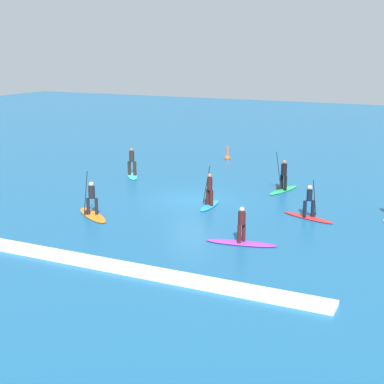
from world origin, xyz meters
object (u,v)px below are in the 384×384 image
at_px(surfer_on_teal_board, 132,168).
at_px(surfer_on_orange_board, 92,208).
at_px(marker_buoy, 227,157).
at_px(surfer_on_purple_board, 241,235).
at_px(surfer_on_red_board, 309,210).
at_px(surfer_on_blue_board, 210,198).
at_px(surfer_on_green_board, 283,182).

bearing_deg(surfer_on_teal_board, surfer_on_orange_board, -16.96).
bearing_deg(surfer_on_teal_board, marker_buoy, 120.50).
distance_m(surfer_on_purple_board, surfer_on_red_board, 5.38).
bearing_deg(surfer_on_orange_board, surfer_on_blue_board, -103.44).
bearing_deg(surfer_on_orange_board, surfer_on_purple_board, -150.03).
height_order(surfer_on_red_board, marker_buoy, surfer_on_red_board).
bearing_deg(surfer_on_red_board, surfer_on_blue_board, -158.68).
bearing_deg(surfer_on_teal_board, surfer_on_blue_board, 23.23).
height_order(surfer_on_orange_board, surfer_on_red_board, surfer_on_orange_board).
height_order(surfer_on_green_board, surfer_on_orange_board, surfer_on_green_board).
distance_m(surfer_on_orange_board, surfer_on_red_board, 11.03).
height_order(surfer_on_green_board, surfer_on_red_board, surfer_on_green_board).
distance_m(surfer_on_teal_board, surfer_on_orange_board, 9.34).
distance_m(surfer_on_green_board, marker_buoy, 10.21).
xyz_separation_m(surfer_on_green_board, surfer_on_purple_board, (1.10, -10.04, -0.16)).
bearing_deg(surfer_on_purple_board, surfer_on_teal_board, 129.62).
xyz_separation_m(surfer_on_green_board, surfer_on_red_board, (2.81, -4.95, -0.10)).
height_order(surfer_on_purple_board, marker_buoy, surfer_on_purple_board).
bearing_deg(surfer_on_purple_board, surfer_on_orange_board, 164.59).
distance_m(surfer_on_teal_board, surfer_on_purple_board, 14.92).
distance_m(surfer_on_purple_board, surfer_on_orange_board, 8.46).
bearing_deg(surfer_on_blue_board, surfer_on_purple_board, -145.94).
relative_size(surfer_on_teal_board, surfer_on_purple_board, 0.78).
distance_m(surfer_on_green_board, surfer_on_purple_board, 10.10).
xyz_separation_m(surfer_on_teal_board, surfer_on_purple_board, (11.41, -9.61, -0.19)).
height_order(surfer_on_teal_board, surfer_on_purple_board, surfer_on_teal_board).
distance_m(surfer_on_teal_board, marker_buoy, 8.89).
bearing_deg(surfer_on_green_board, surfer_on_blue_board, -12.52).
height_order(surfer_on_teal_board, surfer_on_orange_board, surfer_on_orange_board).
height_order(surfer_on_green_board, marker_buoy, surfer_on_green_board).
relative_size(surfer_on_purple_board, surfer_on_orange_board, 1.08).
xyz_separation_m(surfer_on_purple_board, surfer_on_red_board, (1.71, 5.10, 0.05)).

